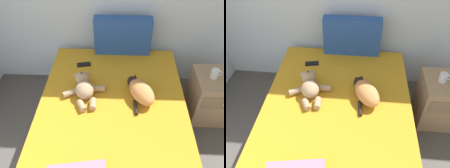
% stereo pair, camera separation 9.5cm
% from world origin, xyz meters
% --- Properties ---
extents(bed, '(1.41, 1.99, 0.52)m').
position_xyz_m(bed, '(1.56, 2.66, 0.26)').
color(bed, '#9E7A56').
rests_on(bed, ground_plane).
extents(patterned_cushion, '(0.63, 0.13, 0.43)m').
position_xyz_m(patterned_cushion, '(1.64, 3.57, 0.73)').
color(patterned_cushion, '#264C99').
rests_on(patterned_cushion, bed).
extents(cat, '(0.32, 0.44, 0.15)m').
position_xyz_m(cat, '(1.81, 2.85, 0.59)').
color(cat, '#D18447').
rests_on(cat, bed).
extents(teddy_bear, '(0.40, 0.48, 0.15)m').
position_xyz_m(teddy_bear, '(1.28, 2.88, 0.58)').
color(teddy_bear, tan).
rests_on(teddy_bear, bed).
extents(cell_phone, '(0.16, 0.10, 0.01)m').
position_xyz_m(cell_phone, '(1.22, 3.31, 0.52)').
color(cell_phone, black).
rests_on(cell_phone, bed).
extents(nightstand, '(0.50, 0.47, 0.55)m').
position_xyz_m(nightstand, '(2.65, 3.12, 0.27)').
color(nightstand, '#9E7A56').
rests_on(nightstand, ground_plane).
extents(mug, '(0.12, 0.08, 0.09)m').
position_xyz_m(mug, '(2.57, 3.12, 0.60)').
color(mug, silver).
rests_on(mug, nightstand).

